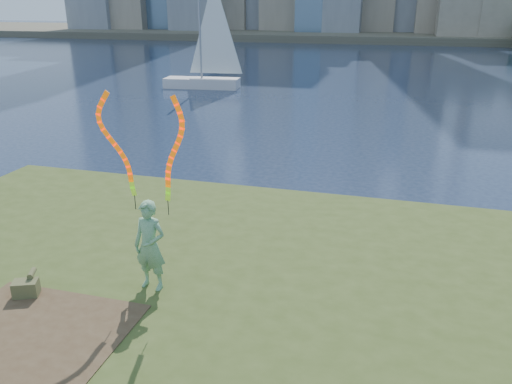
% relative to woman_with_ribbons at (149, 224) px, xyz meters
% --- Properties ---
extents(ground, '(320.00, 320.00, 0.00)m').
position_rel_woman_with_ribbons_xyz_m(ground, '(0.86, 1.03, -2.19)').
color(ground, '#18243C').
rests_on(ground, ground).
extents(grassy_knoll, '(20.00, 18.00, 0.80)m').
position_rel_woman_with_ribbons_xyz_m(grassy_knoll, '(0.86, -1.27, -1.85)').
color(grassy_knoll, '#3B4B1B').
rests_on(grassy_knoll, ground).
extents(dirt_patch, '(3.20, 3.00, 0.02)m').
position_rel_woman_with_ribbons_xyz_m(dirt_patch, '(-1.34, -2.17, -1.38)').
color(dirt_patch, '#47331E').
rests_on(dirt_patch, grassy_knoll).
extents(far_shore, '(320.00, 40.00, 1.20)m').
position_rel_woman_with_ribbons_xyz_m(far_shore, '(0.86, 96.03, -1.59)').
color(far_shore, brown).
rests_on(far_shore, ground).
extents(woman_with_ribbons, '(2.13, 0.51, 4.21)m').
position_rel_woman_with_ribbons_xyz_m(woman_with_ribbons, '(0.00, 0.00, 0.00)').
color(woman_with_ribbons, '#23792A').
rests_on(woman_with_ribbons, grassy_knoll).
extents(canvas_bag, '(0.55, 0.62, 0.44)m').
position_rel_woman_with_ribbons_xyz_m(canvas_bag, '(-2.25, -0.98, -1.21)').
color(canvas_bag, '#4D4F2A').
rests_on(canvas_bag, grassy_knoll).
extents(sailboat, '(6.16, 2.40, 9.26)m').
position_rel_woman_with_ribbons_xyz_m(sailboat, '(-9.87, 28.77, -0.60)').
color(sailboat, silver).
rests_on(sailboat, ground).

